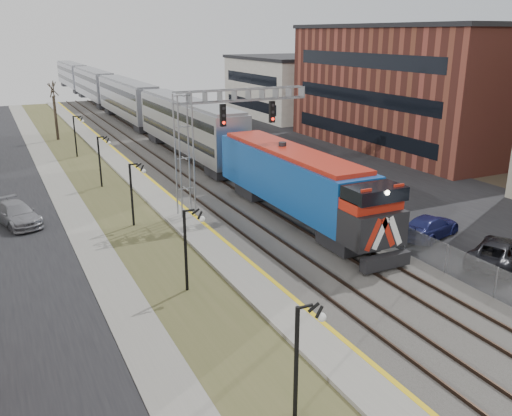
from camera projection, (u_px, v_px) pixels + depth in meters
sidewalk at (68, 202)px, 38.63m from camera, size 2.00×120.00×0.08m
grass_median at (110, 197)px, 39.90m from camera, size 4.00×120.00×0.06m
platform at (150, 191)px, 41.14m from camera, size 2.00×120.00×0.24m
ballast_bed at (211, 183)px, 43.25m from camera, size 8.00×120.00×0.20m
parking_lot at (336, 168)px, 48.34m from camera, size 16.00×120.00×0.04m
platform_edge at (161, 188)px, 41.47m from camera, size 0.24×120.00×0.01m
track_near at (187, 184)px, 42.36m from camera, size 1.58×120.00×0.15m
track_far at (228, 179)px, 43.83m from camera, size 1.58×120.00×0.15m
train at (122, 99)px, 73.91m from camera, size 3.00×108.65×5.33m
signal_gantry at (209, 131)px, 34.41m from camera, size 9.00×1.07×8.15m
lampposts at (184, 249)px, 25.04m from camera, size 0.14×62.14×4.00m
fence at (258, 169)px, 44.81m from camera, size 0.04×120.00×1.60m
buildings_east at (492, 93)px, 49.05m from camera, size 16.00×76.00×15.00m
car_lot_c at (499, 253)px, 28.04m from camera, size 5.56×4.24×1.40m
car_lot_d at (430, 227)px, 31.80m from camera, size 4.94×3.20×1.33m
car_lot_e at (333, 177)px, 42.94m from camera, size 4.16×2.75×1.32m
car_lot_f at (321, 177)px, 42.08m from camera, size 5.32×3.26×1.66m
car_street_b at (17, 214)px, 33.97m from camera, size 3.15×5.08×1.37m
car_lot_g at (229, 139)px, 57.97m from camera, size 5.11×3.50×1.30m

